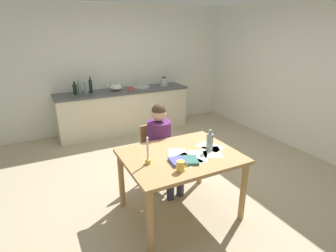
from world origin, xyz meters
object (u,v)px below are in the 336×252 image
(book_cookery, at_px, (189,160))
(teacup_on_counter, at_px, (131,89))
(person_seated, at_px, (162,142))
(bottle_wine_red, at_px, (86,89))
(wine_glass_by_kettle, at_px, (119,84))
(dining_table, at_px, (180,163))
(sink_unit, at_px, (141,87))
(coffee_mug, at_px, (181,166))
(wine_glass_back_right, at_px, (107,85))
(wine_glass_near_sink, at_px, (123,83))
(bottle_vinegar, at_px, (79,88))
(stovetop_kettle, at_px, (164,82))
(book_magazine, at_px, (178,161))
(chair_at_table, at_px, (156,152))
(wine_bottle_on_table, at_px, (210,142))
(mixing_bowl, at_px, (116,87))
(bottle_oil, at_px, (75,89))
(candlestick, at_px, (148,156))
(bottle_sauce, at_px, (91,86))
(wine_glass_back_left, at_px, (113,84))

(book_cookery, height_order, teacup_on_counter, teacup_on_counter)
(person_seated, bearing_deg, bottle_wine_red, 102.10)
(book_cookery, xyz_separation_m, wine_glass_by_kettle, (0.27, 3.30, 0.22))
(dining_table, relative_size, teacup_on_counter, 11.25)
(person_seated, xyz_separation_m, sink_unit, (0.66, 2.37, 0.24))
(coffee_mug, height_order, wine_glass_back_right, wine_glass_back_right)
(wine_glass_near_sink, bearing_deg, bottle_wine_red, -169.35)
(coffee_mug, distance_m, bottle_vinegar, 3.40)
(book_cookery, relative_size, sink_unit, 0.55)
(sink_unit, relative_size, stovetop_kettle, 1.64)
(dining_table, height_order, person_seated, person_seated)
(book_magazine, bearing_deg, chair_at_table, 85.39)
(book_magazine, xyz_separation_m, wine_bottle_on_table, (0.48, 0.10, 0.09))
(mixing_bowl, distance_m, teacup_on_counter, 0.33)
(bottle_oil, relative_size, wine_glass_back_right, 1.64)
(coffee_mug, xyz_separation_m, bottle_wine_red, (-0.27, 3.28, 0.18))
(wine_glass_back_right, bearing_deg, bottle_vinegar, -173.84)
(teacup_on_counter, bearing_deg, bottle_wine_red, 170.43)
(wine_glass_near_sink, bearing_deg, teacup_on_counter, -77.72)
(chair_at_table, height_order, wine_glass_by_kettle, wine_glass_by_kettle)
(bottle_vinegar, bearing_deg, candlestick, -87.35)
(book_cookery, bearing_deg, bottle_vinegar, 120.74)
(teacup_on_counter, bearing_deg, wine_glass_near_sink, 102.28)
(teacup_on_counter, bearing_deg, coffee_mug, -100.96)
(sink_unit, relative_size, teacup_on_counter, 3.19)
(dining_table, bearing_deg, teacup_on_counter, 81.42)
(candlestick, distance_m, sink_unit, 3.20)
(bottle_wine_red, distance_m, wine_glass_back_right, 0.50)
(bottle_wine_red, relative_size, wine_glass_by_kettle, 1.60)
(mixing_bowl, bearing_deg, wine_glass_back_right, 147.00)
(coffee_mug, distance_m, candlestick, 0.37)
(dining_table, relative_size, bottle_oil, 5.04)
(wine_bottle_on_table, xyz_separation_m, wine_glass_by_kettle, (-0.08, 3.17, 0.13))
(book_magazine, distance_m, wine_glass_near_sink, 3.31)
(wine_glass_by_kettle, bearing_deg, bottle_oil, -173.27)
(chair_at_table, distance_m, person_seated, 0.25)
(wine_bottle_on_table, relative_size, wine_glass_back_right, 1.66)
(bottle_sauce, distance_m, teacup_on_counter, 0.80)
(bottle_oil, xyz_separation_m, wine_glass_back_right, (0.67, 0.11, 0.00))
(sink_unit, xyz_separation_m, mixing_bowl, (-0.54, 0.05, 0.04))
(dining_table, distance_m, wine_glass_back_left, 3.13)
(stovetop_kettle, bearing_deg, candlestick, -119.12)
(wine_glass_near_sink, xyz_separation_m, wine_glass_back_left, (-0.23, 0.00, 0.00))
(book_cookery, bearing_deg, stovetop_kettle, 89.28)
(sink_unit, relative_size, wine_glass_back_right, 2.34)
(person_seated, bearing_deg, coffee_mug, -104.52)
(bottle_wine_red, relative_size, teacup_on_counter, 2.17)
(sink_unit, distance_m, bottle_vinegar, 1.27)
(person_seated, distance_m, stovetop_kettle, 2.67)
(chair_at_table, height_order, bottle_vinegar, bottle_vinegar)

